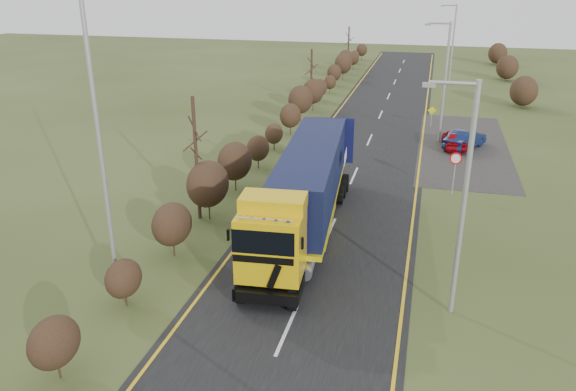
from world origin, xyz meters
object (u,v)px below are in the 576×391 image
Objects in this scene: car_blue_sedan at (465,139)px; speed_sign at (455,165)px; car_red_hatchback at (455,139)px; lorry at (306,188)px; streetlight_near at (462,193)px.

speed_sign is (-0.96, -9.17, 1.04)m from car_blue_sedan.
car_red_hatchback is 0.97× the size of car_blue_sedan.
speed_sign is (6.69, 6.69, -0.55)m from lorry.
car_red_hatchback is at bearing 61.41° from lorry.
car_red_hatchback is at bearing 88.41° from streetlight_near.
streetlight_near is (-1.27, -20.98, 3.88)m from car_blue_sedan.
streetlight_near reaches higher than car_blue_sedan.
car_blue_sedan is (0.69, 0.08, -0.00)m from car_red_hatchback.
car_blue_sedan is 0.47× the size of streetlight_near.
car_red_hatchback is 21.26m from streetlight_near.
car_red_hatchback is (6.95, 15.77, -1.59)m from lorry.
speed_sign is (-0.26, -9.09, 1.03)m from car_red_hatchback.
car_blue_sedan is at bearing -177.52° from car_red_hatchback.
lorry is at bearing -135.02° from speed_sign.
streetlight_near is 12.15m from speed_sign.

